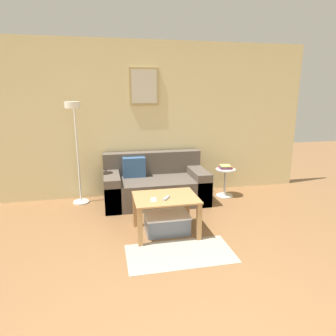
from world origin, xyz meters
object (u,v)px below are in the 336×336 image
object	(u,v)px
floor_lamp	(75,134)
book_stack	(225,167)
side_table	(225,180)
couch	(155,185)
cell_phone	(154,200)
remote_control	(166,198)
coffee_table	(166,204)
storage_bin	(167,223)

from	to	relation	value
floor_lamp	book_stack	world-z (taller)	floor_lamp
side_table	book_stack	xyz separation A→B (m)	(-0.00, 0.02, 0.22)
couch	floor_lamp	bearing A→B (deg)	178.67
side_table	cell_phone	xyz separation A→B (m)	(-1.43, -1.23, 0.20)
remote_control	cell_phone	distance (m)	0.16
coffee_table	book_stack	size ratio (longest dim) A/B	3.57
couch	book_stack	world-z (taller)	couch
couch	side_table	xyz separation A→B (m)	(1.21, -0.01, 0.02)
storage_bin	coffee_table	bearing A→B (deg)	-140.04
coffee_table	floor_lamp	bearing A→B (deg)	133.75
remote_control	coffee_table	bearing A→B (deg)	118.54
coffee_table	book_stack	distance (m)	1.73
coffee_table	cell_phone	world-z (taller)	cell_phone
side_table	remote_control	distance (m)	1.78
couch	storage_bin	size ratio (longest dim) A/B	2.90
cell_phone	side_table	bearing A→B (deg)	49.99
book_stack	remote_control	size ratio (longest dim) A/B	1.47
storage_bin	cell_phone	xyz separation A→B (m)	(-0.18, -0.10, 0.37)
couch	book_stack	bearing A→B (deg)	0.67
floor_lamp	cell_phone	xyz separation A→B (m)	(0.96, -1.26, -0.65)
couch	cell_phone	xyz separation A→B (m)	(-0.22, -1.24, 0.22)
couch	coffee_table	world-z (taller)	couch
couch	coffee_table	distance (m)	1.16
coffee_table	cell_phone	distance (m)	0.21
couch	cell_phone	bearing A→B (deg)	-100.24
storage_bin	remote_control	distance (m)	0.39
floor_lamp	side_table	xyz separation A→B (m)	(2.40, -0.04, -0.85)
storage_bin	book_stack	world-z (taller)	book_stack
storage_bin	remote_control	xyz separation A→B (m)	(-0.03, -0.10, 0.37)
remote_control	cell_phone	size ratio (longest dim) A/B	1.07
couch	coffee_table	bearing A→B (deg)	-92.95
coffee_table	floor_lamp	distance (m)	1.79
book_stack	floor_lamp	bearing A→B (deg)	179.68
remote_control	side_table	bearing A→B (deg)	78.04
book_stack	cell_phone	bearing A→B (deg)	-138.88
coffee_table	side_table	world-z (taller)	coffee_table
storage_bin	side_table	distance (m)	1.69
floor_lamp	cell_phone	bearing A→B (deg)	-52.71
storage_bin	floor_lamp	size ratio (longest dim) A/B	0.35
couch	remote_control	size ratio (longest dim) A/B	10.86
side_table	remote_control	size ratio (longest dim) A/B	3.21
side_table	book_stack	world-z (taller)	book_stack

